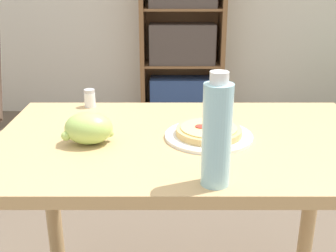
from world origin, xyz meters
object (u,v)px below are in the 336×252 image
object	(u,v)px
grape_bunch	(88,128)
salt_shaker	(89,98)
bookshelf	(182,41)
drink_bottle	(216,134)
pizza_on_plate	(208,133)

from	to	relation	value
grape_bunch	salt_shaker	bearing A→B (deg)	99.46
grape_bunch	bookshelf	xyz separation A→B (m)	(0.35, 2.41, -0.14)
grape_bunch	bookshelf	size ratio (longest dim) A/B	0.10
drink_bottle	salt_shaker	bearing A→B (deg)	123.91
grape_bunch	bookshelf	world-z (taller)	bookshelf
salt_shaker	bookshelf	distance (m)	2.11
pizza_on_plate	grape_bunch	world-z (taller)	grape_bunch
pizza_on_plate	drink_bottle	bearing A→B (deg)	-92.33
pizza_on_plate	drink_bottle	distance (m)	0.31
grape_bunch	salt_shaker	size ratio (longest dim) A/B	2.19
drink_bottle	bookshelf	distance (m)	2.67
drink_bottle	pizza_on_plate	bearing A→B (deg)	87.67
bookshelf	grape_bunch	bearing A→B (deg)	-98.20
salt_shaker	bookshelf	xyz separation A→B (m)	(0.41, 2.07, -0.13)
pizza_on_plate	salt_shaker	world-z (taller)	salt_shaker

